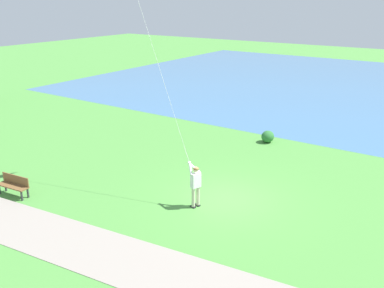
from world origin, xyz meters
name	(u,v)px	position (x,y,z in m)	size (l,w,h in m)	color
ground_plane	(228,198)	(0.00, 0.00, 0.00)	(120.00, 120.00, 0.00)	#4C8E3D
lake_water	(327,84)	(26.63, 4.00, 0.00)	(36.00, 44.00, 0.01)	teal
walkway_path	(91,249)	(-5.80, 2.00, 0.01)	(2.40, 32.00, 0.02)	gray
person_kite_flyer	(195,183)	(-1.35, 0.75, 1.05)	(0.50, 0.63, 1.83)	#232328
park_bench_near_walkway	(14,184)	(-4.78, 7.66, 0.51)	(0.61, 1.54, 0.88)	brown
lakeside_shrub	(268,137)	(7.53, 1.62, 0.34)	(0.81, 0.71, 0.68)	#2D7033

